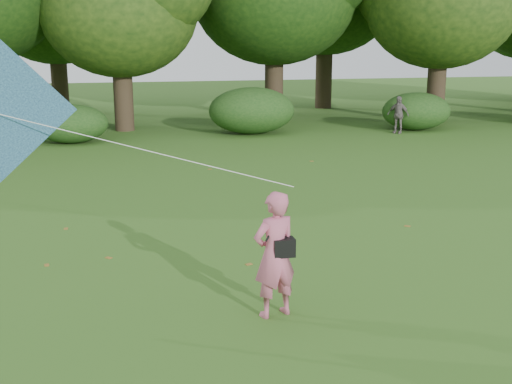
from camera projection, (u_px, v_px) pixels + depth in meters
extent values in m
plane|color=#265114|center=(328.00, 334.00, 8.50)|extent=(100.00, 100.00, 0.00)
imported|color=#C05A76|center=(275.00, 255.00, 8.88)|extent=(0.76, 0.61, 1.81)
imported|color=slate|center=(398.00, 115.00, 26.03)|extent=(0.90, 0.88, 1.51)
cube|color=black|center=(284.00, 247.00, 8.85)|extent=(0.30, 0.20, 0.26)
cylinder|color=black|center=(276.00, 224.00, 8.73)|extent=(0.33, 0.14, 0.47)
cylinder|color=white|center=(142.00, 149.00, 8.55)|extent=(3.96, 0.96, 1.03)
cylinder|color=#3A2D1E|center=(123.00, 93.00, 26.62)|extent=(0.80, 0.80, 3.15)
ellipsoid|color=#1E3F11|center=(119.00, 9.00, 25.84)|extent=(6.40, 6.40, 5.44)
cylinder|color=#3A2D1E|center=(274.00, 81.00, 29.99)|extent=(0.86, 0.86, 3.67)
cylinder|color=#3A2D1E|center=(436.00, 85.00, 29.19)|extent=(0.83, 0.83, 3.43)
ellipsoid|color=#1E3F11|center=(442.00, 3.00, 28.35)|extent=(6.80, 6.80, 5.78)
cylinder|color=#3A2D1E|center=(59.00, 78.00, 33.02)|extent=(0.84, 0.84, 3.50)
ellipsoid|color=#1E3F11|center=(54.00, 4.00, 32.15)|extent=(7.00, 7.00, 5.95)
cylinder|color=#3A2D1E|center=(324.00, 71.00, 35.09)|extent=(0.90, 0.90, 4.02)
ellipsoid|color=#264919|center=(72.00, 124.00, 23.64)|extent=(2.66, 2.09, 1.42)
ellipsoid|color=#264919|center=(252.00, 111.00, 25.89)|extent=(3.50, 2.75, 1.88)
ellipsoid|color=#264919|center=(416.00, 111.00, 26.99)|extent=(2.94, 2.31, 1.58)
cube|color=brown|center=(312.00, 161.00, 20.31)|extent=(0.12, 0.09, 0.01)
cube|color=brown|center=(249.00, 264.00, 11.10)|extent=(0.14, 0.12, 0.01)
cube|color=brown|center=(109.00, 258.00, 11.43)|extent=(0.14, 0.14, 0.01)
cube|color=brown|center=(66.00, 229.00, 13.17)|extent=(0.08, 0.12, 0.01)
cube|color=brown|center=(407.00, 226.00, 13.34)|extent=(0.14, 0.14, 0.01)
cube|color=brown|center=(210.00, 169.00, 19.07)|extent=(0.14, 0.12, 0.01)
cube|color=brown|center=(47.00, 265.00, 11.07)|extent=(0.10, 0.13, 0.01)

